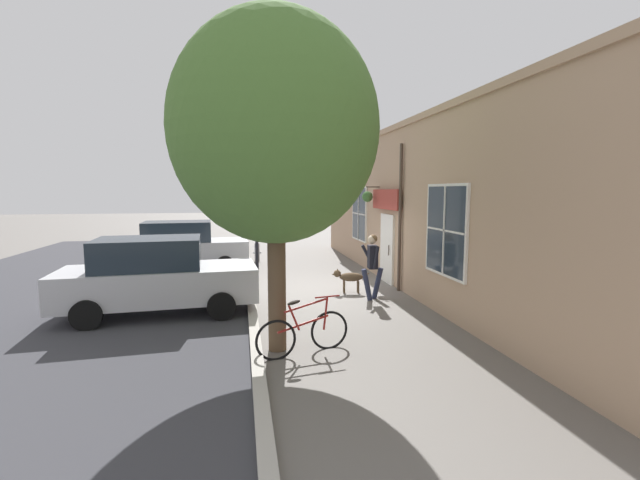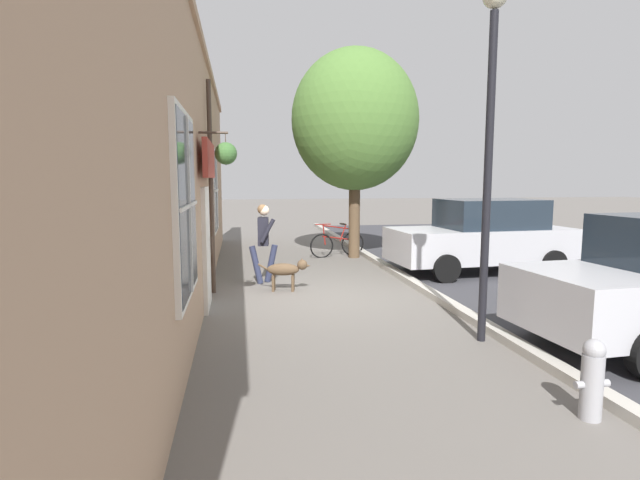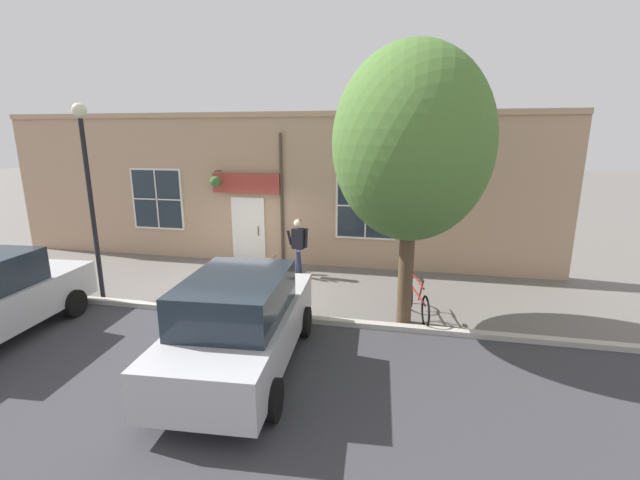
{
  "view_description": "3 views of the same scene",
  "coord_description": "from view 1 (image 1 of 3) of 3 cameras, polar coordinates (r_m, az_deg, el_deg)",
  "views": [
    {
      "loc": [
        2.21,
        11.82,
        2.8
      ],
      "look_at": [
        -0.14,
        -0.91,
        1.31
      ],
      "focal_mm": 24.0,
      "sensor_mm": 36.0,
      "label": 1
    },
    {
      "loc": [
        -1.6,
        -9.24,
        2.24
      ],
      "look_at": [
        -0.0,
        0.57,
        1.01
      ],
      "focal_mm": 28.0,
      "sensor_mm": 36.0,
      "label": 2
    },
    {
      "loc": [
        10.48,
        4.48,
        4.0
      ],
      "look_at": [
        -1.33,
        1.99,
        1.04
      ],
      "focal_mm": 24.0,
      "sensor_mm": 36.0,
      "label": 3
    }
  ],
  "objects": [
    {
      "name": "pedestrian_walking",
      "position": [
        11.08,
        7.01,
        -2.74
      ],
      "size": [
        0.63,
        0.58,
        1.7
      ],
      "color": "#282D47",
      "rests_on": "ground_plane"
    },
    {
      "name": "street_lamp",
      "position": [
        14.81,
        -8.55,
        7.63
      ],
      "size": [
        0.32,
        0.32,
        4.72
      ],
      "color": "black",
      "rests_on": "ground_plane"
    },
    {
      "name": "fire_hydrant",
      "position": [
        17.27,
        -8.39,
        -1.52
      ],
      "size": [
        0.34,
        0.2,
        0.77
      ],
      "color": "#99999E",
      "rests_on": "ground_plane"
    },
    {
      "name": "street_tree_by_curb",
      "position": [
        7.44,
        -5.45,
        13.45
      ],
      "size": [
        3.52,
        3.17,
        5.78
      ],
      "color": "brown",
      "rests_on": "ground_plane"
    },
    {
      "name": "parked_car_mid_block",
      "position": [
        10.44,
        -20.9,
        -4.49
      ],
      "size": [
        4.41,
        2.16,
        1.75
      ],
      "color": "#B7B7BC",
      "rests_on": "ground_plane"
    },
    {
      "name": "dog_on_leash",
      "position": [
        11.88,
        3.86,
        -4.95
      ],
      "size": [
        1.05,
        0.38,
        0.66
      ],
      "color": "brown",
      "rests_on": "ground_plane"
    },
    {
      "name": "parked_car_nearest_curb",
      "position": [
        15.67,
        -17.82,
        -0.8
      ],
      "size": [
        4.41,
        2.16,
        1.75
      ],
      "color": "#B7B7BC",
      "rests_on": "ground_plane"
    },
    {
      "name": "ground_plane",
      "position": [
        12.35,
        0.11,
        -6.55
      ],
      "size": [
        90.0,
        90.0,
        0.0
      ],
      "primitive_type": "plane",
      "color": "#66605B"
    },
    {
      "name": "curb_and_road",
      "position": [
        12.68,
        -27.06,
        -6.86
      ],
      "size": [
        10.1,
        28.0,
        0.12
      ],
      "color": "#B2ADA3",
      "rests_on": "ground_plane"
    },
    {
      "name": "leaning_bicycle",
      "position": [
        7.53,
        -2.19,
        -12.21
      ],
      "size": [
        1.68,
        0.52,
        1.0
      ],
      "color": "black",
      "rests_on": "ground_plane"
    },
    {
      "name": "storefront_facade",
      "position": [
        12.69,
        10.57,
        4.43
      ],
      "size": [
        0.95,
        18.0,
        4.7
      ],
      "color": "tan",
      "rests_on": "ground_plane"
    }
  ]
}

